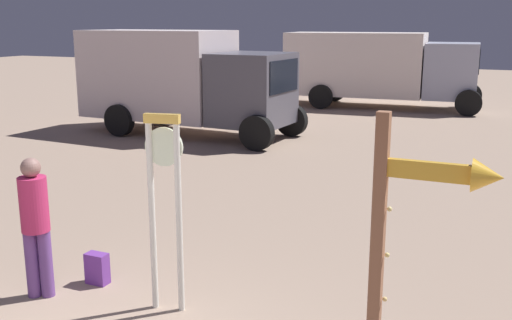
{
  "coord_description": "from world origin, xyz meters",
  "views": [
    {
      "loc": [
        3.46,
        -3.42,
        3.19
      ],
      "look_at": [
        0.01,
        4.38,
        1.2
      ],
      "focal_mm": 41.88,
      "sensor_mm": 36.0,
      "label": 1
    }
  ],
  "objects_px": {
    "box_truck_near": "(180,79)",
    "box_truck_far": "(377,66)",
    "standing_clock": "(165,193)",
    "backpack": "(98,269)",
    "arrow_sign": "(415,230)",
    "person_near_clock": "(35,221)"
  },
  "relations": [
    {
      "from": "box_truck_near",
      "to": "box_truck_far",
      "type": "distance_m",
      "value": 8.66
    },
    {
      "from": "standing_clock",
      "to": "backpack",
      "type": "relative_size",
      "value": 5.7
    },
    {
      "from": "box_truck_near",
      "to": "arrow_sign",
      "type": "bearing_deg",
      "value": -51.26
    },
    {
      "from": "person_near_clock",
      "to": "standing_clock",
      "type": "bearing_deg",
      "value": 12.54
    },
    {
      "from": "arrow_sign",
      "to": "box_truck_near",
      "type": "bearing_deg",
      "value": 128.74
    },
    {
      "from": "backpack",
      "to": "box_truck_far",
      "type": "height_order",
      "value": "box_truck_far"
    },
    {
      "from": "standing_clock",
      "to": "box_truck_far",
      "type": "distance_m",
      "value": 17.25
    },
    {
      "from": "standing_clock",
      "to": "person_near_clock",
      "type": "distance_m",
      "value": 1.65
    },
    {
      "from": "standing_clock",
      "to": "arrow_sign",
      "type": "height_order",
      "value": "arrow_sign"
    },
    {
      "from": "backpack",
      "to": "box_truck_far",
      "type": "bearing_deg",
      "value": 91.34
    },
    {
      "from": "backpack",
      "to": "box_truck_near",
      "type": "distance_m",
      "value": 10.27
    },
    {
      "from": "box_truck_far",
      "to": "box_truck_near",
      "type": "bearing_deg",
      "value": -116.73
    },
    {
      "from": "standing_clock",
      "to": "box_truck_near",
      "type": "height_order",
      "value": "box_truck_near"
    },
    {
      "from": "backpack",
      "to": "box_truck_near",
      "type": "xyz_separation_m",
      "value": [
        -4.3,
        9.22,
        1.4
      ]
    },
    {
      "from": "person_near_clock",
      "to": "box_truck_far",
      "type": "relative_size",
      "value": 0.23
    },
    {
      "from": "person_near_clock",
      "to": "box_truck_near",
      "type": "bearing_deg",
      "value": 111.76
    },
    {
      "from": "person_near_clock",
      "to": "backpack",
      "type": "bearing_deg",
      "value": 55.23
    },
    {
      "from": "arrow_sign",
      "to": "backpack",
      "type": "relative_size",
      "value": 6.44
    },
    {
      "from": "box_truck_near",
      "to": "box_truck_far",
      "type": "relative_size",
      "value": 0.89
    },
    {
      "from": "backpack",
      "to": "box_truck_near",
      "type": "relative_size",
      "value": 0.06
    },
    {
      "from": "standing_clock",
      "to": "box_truck_far",
      "type": "bearing_deg",
      "value": 95.19
    },
    {
      "from": "backpack",
      "to": "arrow_sign",
      "type": "bearing_deg",
      "value": -15.07
    }
  ]
}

